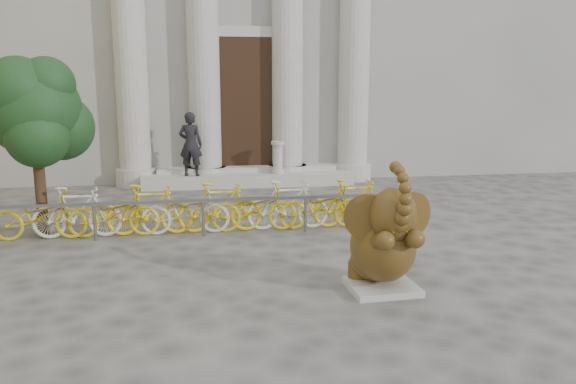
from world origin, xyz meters
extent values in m
plane|color=#474442|center=(0.00, 0.00, 0.00)|extent=(80.00, 80.00, 0.00)
cube|color=black|center=(0.00, 9.92, 2.30)|extent=(2.40, 0.16, 4.00)
cylinder|color=#A8A59E|center=(-3.20, 9.80, 4.00)|extent=(0.90, 0.90, 8.00)
cylinder|color=#A8A59E|center=(-1.20, 9.80, 4.00)|extent=(0.90, 0.90, 8.00)
cylinder|color=#A8A59E|center=(1.20, 9.80, 4.00)|extent=(0.90, 0.90, 8.00)
cylinder|color=#A8A59E|center=(3.20, 9.80, 4.00)|extent=(0.90, 0.90, 8.00)
cube|color=#A8A59E|center=(0.00, 9.40, 0.18)|extent=(6.00, 1.20, 0.36)
cube|color=#A8A59E|center=(1.10, 0.65, 0.05)|extent=(0.98, 0.89, 0.09)
ellipsoid|color=black|center=(1.09, 0.86, 0.38)|extent=(0.82, 0.79, 0.60)
ellipsoid|color=black|center=(1.10, 0.67, 0.64)|extent=(0.95, 1.17, 0.98)
cylinder|color=black|center=(0.83, 0.97, 0.22)|extent=(0.29, 0.29, 0.24)
cylinder|color=black|center=(1.34, 0.99, 0.22)|extent=(0.29, 0.29, 0.24)
cylinder|color=black|center=(0.90, 0.28, 0.83)|extent=(0.25, 0.57, 0.38)
cylinder|color=black|center=(1.32, 0.30, 0.83)|extent=(0.25, 0.57, 0.38)
ellipsoid|color=black|center=(1.11, 0.33, 1.17)|extent=(0.67, 0.63, 0.75)
cylinder|color=black|center=(0.79, 0.43, 1.13)|extent=(0.63, 0.22, 0.64)
cylinder|color=black|center=(1.43, 0.46, 1.13)|extent=(0.62, 0.27, 0.64)
cone|color=beige|center=(1.01, 0.14, 1.02)|extent=(0.13, 0.23, 0.10)
cone|color=beige|center=(1.23, 0.15, 1.02)|extent=(0.11, 0.22, 0.10)
cube|color=slate|center=(-1.37, 3.96, 0.70)|extent=(8.00, 0.06, 0.06)
cylinder|color=slate|center=(-3.37, 3.96, 0.35)|extent=(0.06, 0.06, 0.70)
cylinder|color=slate|center=(-1.37, 3.96, 0.35)|extent=(0.06, 0.06, 0.70)
cylinder|color=slate|center=(0.63, 3.96, 0.35)|extent=(0.06, 0.06, 0.70)
cylinder|color=slate|center=(2.43, 3.96, 0.35)|extent=(0.06, 0.06, 0.70)
imported|color=gold|center=(-4.41, 4.21, 0.50)|extent=(1.70, 0.50, 1.00)
imported|color=beige|center=(-3.73, 4.21, 0.50)|extent=(1.66, 0.47, 1.00)
imported|color=gold|center=(-3.06, 4.21, 0.50)|extent=(1.70, 0.50, 1.00)
imported|color=gold|center=(-2.38, 4.21, 0.50)|extent=(1.66, 0.47, 1.00)
imported|color=beige|center=(-1.71, 4.21, 0.50)|extent=(1.70, 0.50, 1.00)
imported|color=gold|center=(-1.04, 4.21, 0.50)|extent=(1.66, 0.47, 1.00)
imported|color=gold|center=(-0.36, 4.21, 0.50)|extent=(1.70, 0.50, 1.00)
imported|color=beige|center=(0.31, 4.21, 0.50)|extent=(1.66, 0.47, 1.00)
imported|color=gold|center=(0.99, 4.21, 0.50)|extent=(1.70, 0.50, 1.00)
imported|color=gold|center=(1.66, 4.21, 0.50)|extent=(1.66, 0.47, 1.00)
cylinder|color=#332114|center=(-4.42, 4.48, 1.03)|extent=(0.21, 0.21, 2.07)
sphere|color=black|center=(-4.42, 4.48, 2.41)|extent=(1.72, 1.72, 1.72)
sphere|color=black|center=(-4.02, 4.71, 2.07)|extent=(1.26, 1.26, 1.26)
sphere|color=black|center=(-4.76, 4.77, 2.18)|extent=(1.15, 1.15, 1.15)
sphere|color=black|center=(-4.30, 4.14, 1.95)|extent=(1.15, 1.15, 1.15)
sphere|color=black|center=(-4.59, 4.25, 2.75)|extent=(1.26, 1.26, 1.26)
sphere|color=black|center=(-4.13, 4.37, 2.87)|extent=(1.03, 1.03, 1.03)
imported|color=black|center=(-1.63, 9.05, 1.25)|extent=(0.73, 0.57, 1.78)
cylinder|color=#A8A59E|center=(0.81, 9.10, 0.42)|extent=(0.38, 0.38, 0.11)
cylinder|color=#A8A59E|center=(0.81, 9.10, 0.78)|extent=(0.26, 0.26, 0.85)
cylinder|color=#A8A59E|center=(0.81, 9.10, 1.24)|extent=(0.38, 0.38, 0.09)
camera|label=1|loc=(-1.44, -6.63, 2.89)|focal=35.00mm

